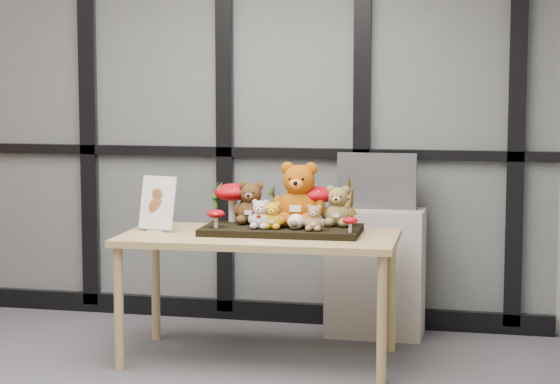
% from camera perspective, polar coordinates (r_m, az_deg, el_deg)
% --- Properties ---
extents(glass_partition, '(4.90, 0.06, 2.78)m').
position_cam_1_polar(glass_partition, '(6.38, -7.03, 5.62)').
color(glass_partition, '#2D383F').
rests_on(glass_partition, floor).
extents(display_table, '(1.48, 0.78, 0.68)m').
position_cam_1_polar(display_table, '(5.36, -1.16, -3.10)').
color(display_table, tan).
rests_on(display_table, floor).
extents(diorama_tray, '(0.85, 0.45, 0.04)m').
position_cam_1_polar(diorama_tray, '(5.38, 0.09, -2.15)').
color(diorama_tray, black).
rests_on(diorama_tray, display_table).
extents(bear_pooh_yellow, '(0.30, 0.27, 0.37)m').
position_cam_1_polar(bear_pooh_yellow, '(5.40, 1.08, 0.08)').
color(bear_pooh_yellow, '#A44D08').
rests_on(bear_pooh_yellow, diorama_tray).
extents(bear_brown_medium, '(0.20, 0.18, 0.25)m').
position_cam_1_polar(bear_brown_medium, '(5.47, -1.63, -0.48)').
color(bear_brown_medium, '#492F14').
rests_on(bear_brown_medium, diorama_tray).
extents(bear_tan_back, '(0.19, 0.17, 0.24)m').
position_cam_1_polar(bear_tan_back, '(5.39, 3.28, -0.67)').
color(bear_tan_back, olive).
rests_on(bear_tan_back, diorama_tray).
extents(bear_small_yellow, '(0.13, 0.11, 0.16)m').
position_cam_1_polar(bear_small_yellow, '(5.28, -0.41, -1.23)').
color(bear_small_yellow, gold).
rests_on(bear_small_yellow, diorama_tray).
extents(bear_white_bow, '(0.13, 0.12, 0.17)m').
position_cam_1_polar(bear_white_bow, '(5.29, -1.11, -1.17)').
color(bear_white_bow, beige).
rests_on(bear_white_bow, diorama_tray).
extents(bear_beige_small, '(0.12, 0.11, 0.15)m').
position_cam_1_polar(bear_beige_small, '(5.22, 1.94, -1.38)').
color(bear_beige_small, '#A57B56').
rests_on(bear_beige_small, diorama_tray).
extents(plush_cream_hedgehog, '(0.07, 0.06, 0.09)m').
position_cam_1_polar(plush_cream_hedgehog, '(5.27, 0.90, -1.63)').
color(plush_cream_hedgehog, white).
rests_on(plush_cream_hedgehog, diorama_tray).
extents(mushroom_back_left, '(0.21, 0.21, 0.23)m').
position_cam_1_polar(mushroom_back_left, '(5.56, -2.68, -0.48)').
color(mushroom_back_left, '#A5050D').
rests_on(mushroom_back_left, diorama_tray).
extents(mushroom_back_right, '(0.21, 0.21, 0.23)m').
position_cam_1_polar(mushroom_back_right, '(5.44, 1.97, -0.65)').
color(mushroom_back_right, '#A5050D').
rests_on(mushroom_back_right, diorama_tray).
extents(mushroom_front_left, '(0.09, 0.09, 0.11)m').
position_cam_1_polar(mushroom_front_left, '(5.34, -3.63, -1.46)').
color(mushroom_front_left, '#A5050D').
rests_on(mushroom_front_left, diorama_tray).
extents(mushroom_front_right, '(0.08, 0.08, 0.09)m').
position_cam_1_polar(mushroom_front_right, '(5.18, 3.97, -1.80)').
color(mushroom_front_right, '#A5050D').
rests_on(mushroom_front_right, diorama_tray).
extents(sprig_green_far_left, '(0.05, 0.05, 0.22)m').
position_cam_1_polar(sprig_green_far_left, '(5.55, -3.53, -0.57)').
color(sprig_green_far_left, black).
rests_on(sprig_green_far_left, diorama_tray).
extents(sprig_green_mid_left, '(0.05, 0.05, 0.20)m').
position_cam_1_polar(sprig_green_mid_left, '(5.56, -2.11, -0.65)').
color(sprig_green_mid_left, black).
rests_on(sprig_green_mid_left, diorama_tray).
extents(sprig_dry_far_right, '(0.05, 0.05, 0.26)m').
position_cam_1_polar(sprig_dry_far_right, '(5.40, 3.90, -0.55)').
color(sprig_dry_far_right, brown).
rests_on(sprig_dry_far_right, diorama_tray).
extents(sprig_dry_mid_right, '(0.05, 0.05, 0.20)m').
position_cam_1_polar(sprig_dry_mid_right, '(5.29, 4.07, -0.99)').
color(sprig_dry_mid_right, brown).
rests_on(sprig_dry_mid_right, diorama_tray).
extents(sprig_green_centre, '(0.05, 0.05, 0.19)m').
position_cam_1_polar(sprig_green_centre, '(5.53, -0.34, -0.72)').
color(sprig_green_centre, black).
rests_on(sprig_green_centre, diorama_tray).
extents(sign_holder, '(0.22, 0.11, 0.30)m').
position_cam_1_polar(sign_holder, '(5.49, -6.91, -0.76)').
color(sign_holder, silver).
rests_on(sign_holder, display_table).
extents(label_card, '(0.08, 0.03, 0.00)m').
position_cam_1_polar(label_card, '(5.06, -1.32, -2.88)').
color(label_card, white).
rests_on(label_card, display_table).
extents(cabinet, '(0.56, 0.33, 0.74)m').
position_cam_1_polar(cabinet, '(5.96, 5.39, -4.53)').
color(cabinet, '#A49C93').
rests_on(cabinet, floor).
extents(monitor, '(0.46, 0.05, 0.33)m').
position_cam_1_polar(monitor, '(5.90, 5.47, 0.61)').
color(monitor, '#484A4F').
rests_on(monitor, cabinet).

